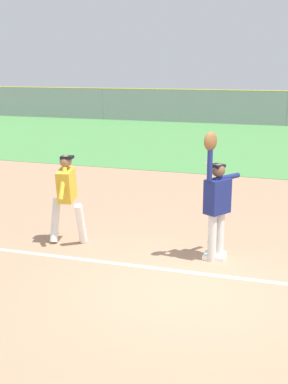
% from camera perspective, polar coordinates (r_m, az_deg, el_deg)
% --- Properties ---
extents(ground_plane, '(73.60, 73.60, 0.00)m').
position_cam_1_polar(ground_plane, '(7.87, 4.93, -10.84)').
color(ground_plane, tan).
extents(outfield_grass, '(45.93, 14.79, 0.01)m').
position_cam_1_polar(outfield_grass, '(23.02, 14.72, 5.30)').
color(outfield_grass, '#4C8C47').
rests_on(outfield_grass, ground_plane).
extents(first_base, '(0.38, 0.38, 0.08)m').
position_cam_1_polar(first_base, '(9.09, 8.03, -7.17)').
color(first_base, white).
rests_on(first_base, ground_plane).
extents(fielder, '(0.55, 0.83, 2.28)m').
position_cam_1_polar(fielder, '(8.68, 8.25, -0.70)').
color(fielder, silver).
rests_on(fielder, ground_plane).
extents(runner, '(0.80, 0.84, 1.72)m').
position_cam_1_polar(runner, '(9.57, -8.76, -0.11)').
color(runner, white).
rests_on(runner, ground_plane).
extents(baseball, '(0.07, 0.07, 0.07)m').
position_cam_1_polar(baseball, '(8.55, 7.21, 3.26)').
color(baseball, white).
extents(outfield_fence, '(46.01, 0.08, 2.02)m').
position_cam_1_polar(outfield_fence, '(30.25, 16.02, 9.11)').
color(outfield_fence, '#93999E').
rests_on(outfield_fence, ground_plane).
extents(parked_car_tan, '(4.57, 2.47, 1.25)m').
position_cam_1_polar(parked_car_tan, '(35.21, 3.20, 9.69)').
color(parked_car_tan, tan).
rests_on(parked_car_tan, ground_plane).
extents(parked_car_red, '(4.46, 2.24, 1.25)m').
position_cam_1_polar(parked_car_red, '(34.50, 12.00, 9.32)').
color(parked_car_red, '#B21E1E').
rests_on(parked_car_red, ground_plane).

